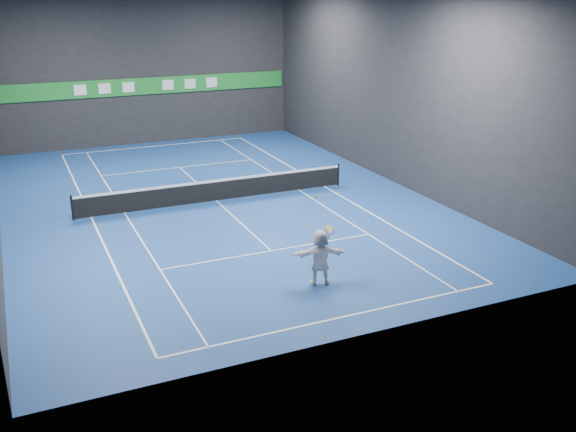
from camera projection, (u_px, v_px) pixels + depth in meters
name	position (u px, v px, depth m)	size (l,w,h in m)	color
ground	(217.00, 201.00, 28.91)	(26.00, 26.00, 0.00)	navy
wall_back	(147.00, 69.00, 38.61)	(18.00, 0.10, 9.00)	black
wall_front	(370.00, 178.00, 16.22)	(18.00, 0.10, 9.00)	black
wall_right	(392.00, 89.00, 30.87)	(0.10, 26.00, 9.00)	black
baseline_near	(344.00, 317.00, 18.67)	(10.98, 0.08, 0.01)	white
baseline_far	(156.00, 146.00, 39.15)	(10.98, 0.08, 0.01)	white
sideline_doubles_left	(91.00, 218.00, 26.80)	(0.08, 23.78, 0.01)	white
sideline_doubles_right	(325.00, 187.00, 31.02)	(0.08, 23.78, 0.01)	white
sideline_singles_left	(125.00, 213.00, 27.33)	(0.06, 23.78, 0.01)	white
sideline_singles_right	(299.00, 190.00, 30.49)	(0.06, 23.78, 0.01)	white
service_line_near	(271.00, 251.00, 23.40)	(8.23, 0.06, 0.01)	white
service_line_far	(180.00, 167.00, 34.42)	(8.23, 0.06, 0.01)	white
center_service_line	(217.00, 201.00, 28.91)	(0.06, 12.80, 0.01)	white
player	(320.00, 257.00, 20.52)	(1.71, 0.55, 1.85)	white
tennis_ball	(315.00, 196.00, 19.79)	(0.07, 0.07, 0.07)	#CEE626
tennis_net	(216.00, 190.00, 28.73)	(12.50, 0.10, 1.07)	black
sponsor_banner	(148.00, 86.00, 38.88)	(17.64, 0.11, 1.00)	#1D862D
tennis_racket	(329.00, 232.00, 20.42)	(0.43, 0.32, 0.64)	red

